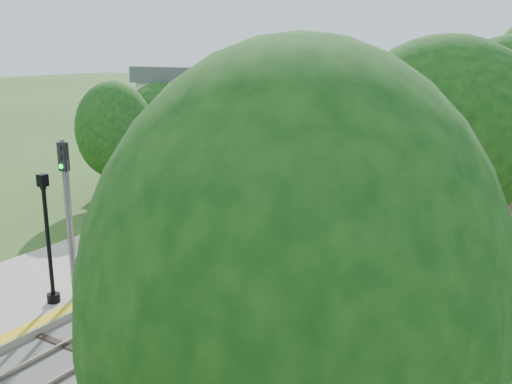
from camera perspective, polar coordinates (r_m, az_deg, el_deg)
The scene contains 10 objects.
trackbed at distance 67.31m, azimuth 22.04°, elevation 5.24°, with size 9.50×170.00×0.28m.
platform at distance 29.84m, azimuth -7.94°, elevation -3.79°, with size 6.40×68.00×0.38m, color #AC9E8A.
yellow_stripe at distance 28.12m, azimuth -3.45°, elevation -4.38°, with size 0.55×68.00×0.01m, color gold.
station_building at distance 45.15m, azimuth -5.42°, elevation 7.46°, with size 8.60×6.60×8.00m.
signal_gantry at distance 61.82m, azimuth 22.05°, elevation 8.98°, with size 8.40×0.38×6.20m.
trees_behind_platform at distance 36.17m, azimuth -10.79°, elevation 6.32°, with size 7.82×53.32×7.21m.
train at distance 77.66m, azimuth 22.13°, elevation 7.95°, with size 3.04×121.74×4.46m.
lamppost_far at distance 21.56m, azimuth -20.01°, elevation -5.16°, with size 0.47×0.47×4.75m.
signal_platform at distance 21.32m, azimuth -18.36°, elevation -1.01°, with size 0.35×0.27×5.89m.
signal_farside at distance 26.00m, azimuth 15.68°, elevation 1.63°, with size 0.34×0.27×6.20m.
Camera 1 is at (13.08, -5.74, 9.32)m, focal length 40.00 mm.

